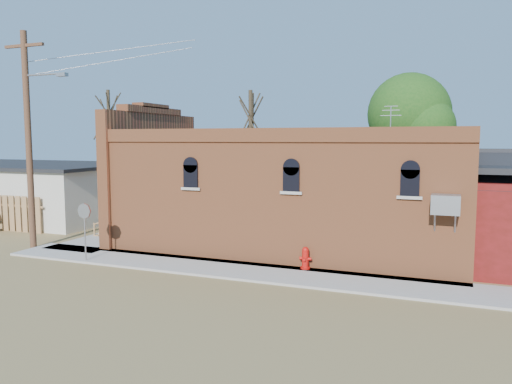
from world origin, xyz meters
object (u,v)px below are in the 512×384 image
(stop_sign, at_px, (84,216))
(trash_barrel, at_px, (136,229))
(brick_bar, at_px, (285,192))
(fire_hydrant, at_px, (305,258))
(utility_pole, at_px, (29,135))

(stop_sign, relative_size, trash_barrel, 2.84)
(brick_bar, bearing_deg, fire_hydrant, -62.28)
(utility_pole, relative_size, stop_sign, 4.17)
(brick_bar, xyz_separation_m, trash_barrel, (-6.94, -1.05, -1.88))
(fire_hydrant, bearing_deg, trash_barrel, 150.80)
(utility_pole, bearing_deg, stop_sign, -17.89)
(brick_bar, xyz_separation_m, utility_pole, (-9.79, -4.29, 2.43))
(fire_hydrant, height_order, trash_barrel, fire_hydrant)
(stop_sign, bearing_deg, utility_pole, -174.41)
(utility_pole, xyz_separation_m, fire_hydrant, (11.73, 0.60, -4.31))
(brick_bar, height_order, fire_hydrant, brick_bar)
(stop_sign, height_order, trash_barrel, stop_sign)
(utility_pole, xyz_separation_m, trash_barrel, (2.84, 3.24, -4.31))
(utility_pole, height_order, fire_hydrant, utility_pole)
(brick_bar, distance_m, trash_barrel, 7.27)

